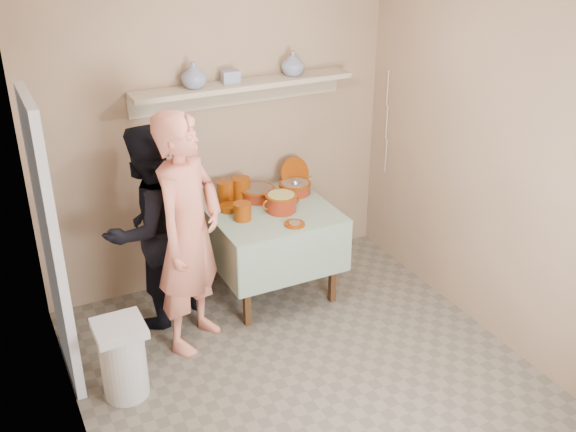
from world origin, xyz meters
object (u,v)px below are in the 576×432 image
person_cook (189,234)px  cazuela_rice (281,201)px  person_helper (149,228)px  serving_table (270,222)px  trash_bin (123,359)px

person_cook → cazuela_rice: 0.92m
person_cook → person_helper: bearing=72.9°
serving_table → cazuela_rice: cazuela_rice is taller
person_helper → serving_table: person_helper is taller
person_cook → trash_bin: (-0.62, -0.37, -0.61)m
cazuela_rice → person_cook: bearing=-160.6°
cazuela_rice → trash_bin: cazuela_rice is taller
serving_table → cazuela_rice: (0.07, -0.07, 0.20)m
serving_table → trash_bin: (-1.43, -0.75, -0.36)m
serving_table → trash_bin: 1.65m
person_cook → trash_bin: person_cook is taller
serving_table → trash_bin: bearing=-152.2°
person_helper → cazuela_rice: size_ratio=4.84×
person_cook → trash_bin: 0.95m
person_helper → cazuela_rice: (1.04, -0.11, 0.05)m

